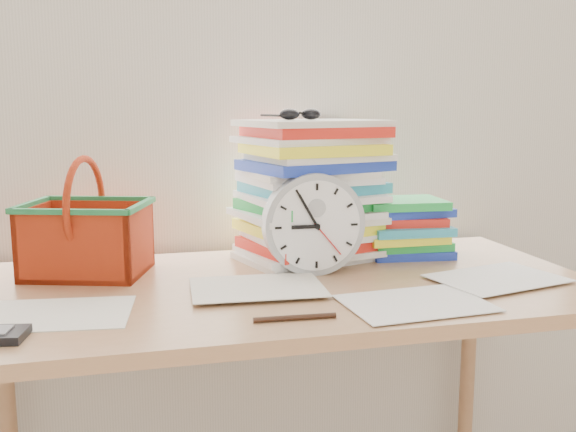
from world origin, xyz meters
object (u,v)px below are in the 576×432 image
object	(u,v)px
book_stack	(406,228)
clock	(313,224)
desk	(282,314)
basket	(86,217)
paper_stack	(311,190)

from	to	relation	value
book_stack	clock	bearing A→B (deg)	-156.79
desk	basket	bearing A→B (deg)	157.15
clock	basket	bearing A→B (deg)	166.34
paper_stack	clock	size ratio (longest dim) A/B	1.49
desk	paper_stack	world-z (taller)	paper_stack
paper_stack	basket	size ratio (longest dim) A/B	1.31
book_stack	basket	size ratio (longest dim) A/B	0.93
basket	desk	bearing A→B (deg)	-5.49
book_stack	paper_stack	bearing A→B (deg)	174.42
clock	basket	distance (m)	0.53
paper_stack	basket	distance (m)	0.55
desk	book_stack	world-z (taller)	book_stack
paper_stack	basket	xyz separation A→B (m)	(-0.55, -0.02, -0.04)
paper_stack	clock	bearing A→B (deg)	-103.88
basket	paper_stack	bearing A→B (deg)	19.92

